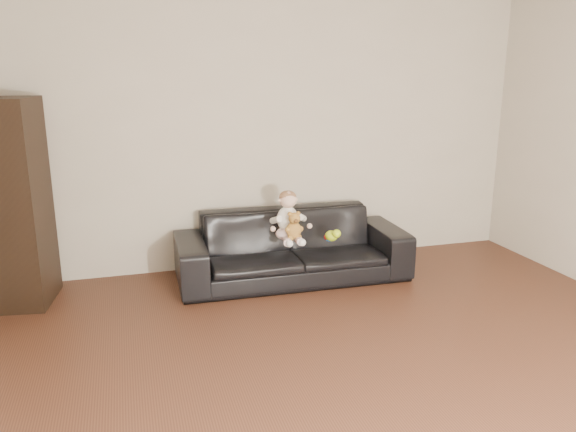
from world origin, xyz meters
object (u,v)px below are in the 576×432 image
object	(u,v)px
teddy_bear	(294,226)
toy_green	(331,236)
toy_blue_disc	(330,239)
sofa	(292,246)
cabinet	(16,204)
baby	(288,219)
toy_rattle	(327,237)

from	to	relation	value
teddy_bear	toy_green	xyz separation A→B (m)	(0.35, 0.01, -0.12)
teddy_bear	toy_blue_disc	bearing A→B (deg)	18.74
teddy_bear	toy_green	world-z (taller)	teddy_bear
sofa	cabinet	bearing A→B (deg)	178.83
sofa	baby	bearing A→B (deg)	-119.80
teddy_bear	toy_blue_disc	distance (m)	0.39
sofa	toy_rattle	size ratio (longest dim) A/B	35.94
toy_green	toy_blue_disc	distance (m)	0.05
cabinet	toy_blue_disc	size ratio (longest dim) A/B	18.39
baby	teddy_bear	distance (m)	0.14
cabinet	teddy_bear	distance (m)	2.27
sofa	baby	distance (m)	0.32
toy_green	teddy_bear	bearing A→B (deg)	-178.52
cabinet	sofa	bearing A→B (deg)	5.96
cabinet	toy_blue_disc	world-z (taller)	cabinet
toy_blue_disc	baby	bearing A→B (deg)	165.04
baby	teddy_bear	xyz separation A→B (m)	(0.01, -0.14, -0.03)
baby	toy_blue_disc	distance (m)	0.42
baby	toy_rattle	size ratio (longest dim) A/B	7.66
baby	toy_green	distance (m)	0.41
toy_green	toy_blue_disc	bearing A→B (deg)	82.62
toy_rattle	toy_blue_disc	distance (m)	0.04
toy_green	sofa	bearing A→B (deg)	140.42
cabinet	baby	size ratio (longest dim) A/B	3.75
toy_blue_disc	sofa	bearing A→B (deg)	144.56
cabinet	teddy_bear	world-z (taller)	cabinet
baby	toy_rattle	xyz separation A→B (m)	(0.33, -0.10, -0.17)
baby	toy_green	world-z (taller)	baby
cabinet	toy_green	xyz separation A→B (m)	(2.57, -0.34, -0.39)
teddy_bear	toy_blue_disc	world-z (taller)	teddy_bear
toy_blue_disc	toy_green	bearing A→B (deg)	-97.38
baby	sofa	bearing A→B (deg)	67.43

